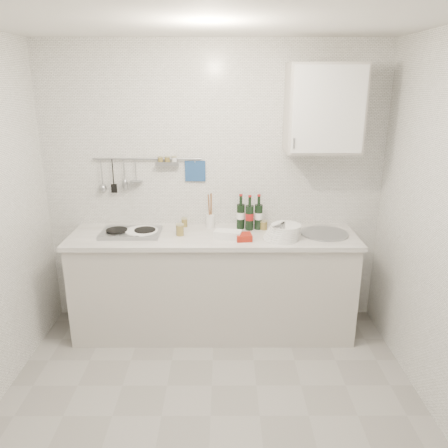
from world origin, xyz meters
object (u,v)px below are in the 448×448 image
Objects in this scene: plate_stack_sink at (283,232)px; wine_bottles at (250,212)px; wall_cabinet at (324,109)px; plate_stack_hob at (141,232)px; utensil_crock at (210,219)px.

wine_bottles is at bearing 137.32° from plate_stack_sink.
wall_cabinet is 2.37× the size of plate_stack_hob.
plate_stack_sink is (1.20, -0.10, 0.04)m from plate_stack_hob.
utensil_crock is at bearing 171.65° from wine_bottles.
wall_cabinet is 1.05m from wine_bottles.
plate_stack_sink is 1.02× the size of wine_bottles.
utensil_crock is (-0.61, 0.30, 0.02)m from plate_stack_sink.
plate_stack_sink reaches higher than plate_stack_hob.
utensil_crock is (-0.35, 0.05, -0.08)m from wine_bottles.
wine_bottles reaches higher than plate_stack_sink.
wall_cabinet is 1.05m from plate_stack_sink.
utensil_crock reaches higher than plate_stack_sink.
plate_stack_hob is 0.62m from utensil_crock.
plate_stack_hob is 0.95× the size of wine_bottles.
utensil_crock is at bearing 18.71° from plate_stack_hob.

